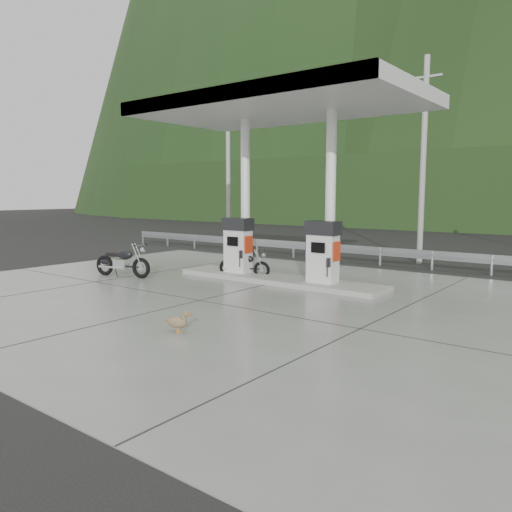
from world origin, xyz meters
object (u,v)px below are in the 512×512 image
Objects in this scene: gas_pump_right at (323,252)px; duck at (177,323)px; motorcycle_right at (244,265)px; gas_pump_left at (238,245)px; motorcycle_left at (123,262)px.

gas_pump_right reaches higher than duck.
gas_pump_left is at bearing 179.18° from motorcycle_right.
gas_pump_right is at bearing -16.21° from motorcycle_right.
gas_pump_right reaches higher than motorcycle_left.
motorcycle_right is at bearing 178.94° from gas_pump_right.
gas_pump_left is 0.88× the size of motorcycle_left.
motorcycle_right is (0.22, 0.06, -0.65)m from gas_pump_left.
motorcycle_right is at bearing 23.13° from motorcycle_left.
duck is (0.12, -5.93, -0.86)m from gas_pump_right.
gas_pump_left is at bearing 102.46° from duck.
gas_pump_right is 1.06× the size of motorcycle_right.
gas_pump_left is at bearing 24.36° from motorcycle_left.
duck is at bearing -60.72° from gas_pump_left.
gas_pump_right is at bearing 74.37° from duck.
motorcycle_left is (-3.05, -2.32, -0.57)m from gas_pump_left.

